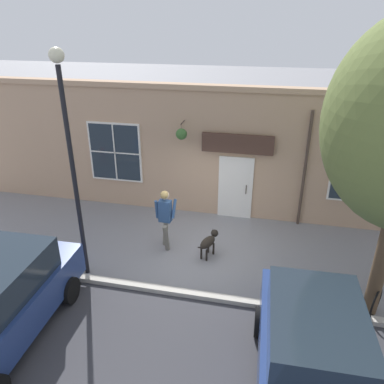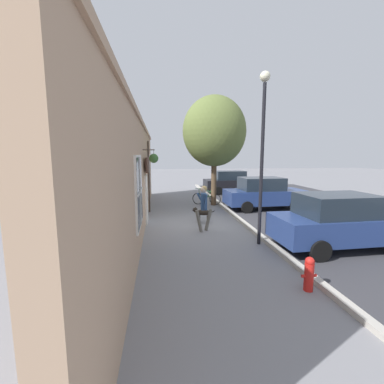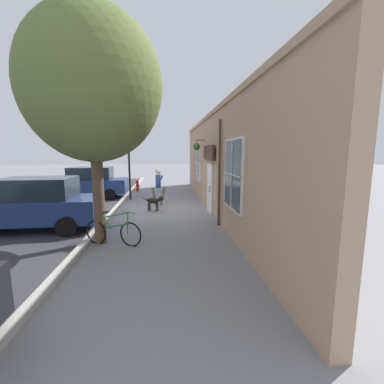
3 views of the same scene
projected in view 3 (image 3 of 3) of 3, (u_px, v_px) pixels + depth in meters
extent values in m
plane|color=gray|center=(160.00, 209.00, 11.73)|extent=(90.00, 90.00, 0.00)
cube|color=#B2ADA3|center=(116.00, 209.00, 11.52)|extent=(0.20, 28.00, 0.12)
cube|color=tan|center=(211.00, 164.00, 11.65)|extent=(0.30, 18.00, 4.07)
cube|color=tan|center=(212.00, 116.00, 11.33)|extent=(0.42, 18.00, 0.16)
cube|color=white|center=(210.00, 188.00, 11.05)|extent=(0.10, 1.10, 2.10)
cube|color=#232D38|center=(210.00, 189.00, 11.05)|extent=(0.03, 0.90, 1.90)
cylinder|color=#47382D|center=(210.00, 189.00, 10.69)|extent=(0.03, 0.03, 0.30)
cube|color=#4C3328|center=(208.00, 153.00, 10.81)|extent=(0.08, 2.20, 0.60)
cylinder|color=#47382D|center=(219.00, 174.00, 8.89)|extent=(0.09, 0.09, 3.67)
cylinder|color=#47382D|center=(200.00, 140.00, 12.35)|extent=(0.44, 0.04, 0.04)
cylinder|color=#47382D|center=(197.00, 144.00, 12.36)|extent=(0.01, 0.01, 0.34)
cone|color=#2D2823|center=(197.00, 149.00, 12.39)|extent=(0.32, 0.32, 0.18)
sphere|color=#3D6B33|center=(197.00, 147.00, 12.38)|extent=(0.34, 0.34, 0.34)
cube|color=white|center=(199.00, 163.00, 14.90)|extent=(0.08, 1.82, 2.02)
cube|color=#232D38|center=(198.00, 163.00, 14.90)|extent=(0.03, 1.70, 1.90)
cube|color=white|center=(198.00, 163.00, 14.90)|extent=(0.04, 0.04, 1.90)
cube|color=white|center=(198.00, 163.00, 14.90)|extent=(0.04, 1.70, 0.04)
cube|color=white|center=(233.00, 174.00, 7.25)|extent=(0.08, 1.82, 2.02)
cube|color=#232D38|center=(232.00, 174.00, 7.25)|extent=(0.03, 1.70, 1.90)
cube|color=white|center=(232.00, 175.00, 7.25)|extent=(0.04, 0.04, 1.90)
cube|color=white|center=(232.00, 175.00, 7.25)|extent=(0.04, 1.70, 0.04)
cylinder|color=#6B665B|center=(163.00, 196.00, 12.67)|extent=(0.31, 0.15, 0.87)
cylinder|color=#6B665B|center=(154.00, 197.00, 12.49)|extent=(0.31, 0.15, 0.87)
cube|color=#2D4C7A|center=(158.00, 181.00, 12.47)|extent=(0.24, 0.35, 0.63)
sphere|color=beige|center=(158.00, 171.00, 12.39)|extent=(0.24, 0.24, 0.24)
sphere|color=tan|center=(158.00, 171.00, 12.39)|extent=(0.23, 0.23, 0.23)
cylinder|color=#2D4C7A|center=(158.00, 180.00, 12.69)|extent=(0.17, 0.09, 0.57)
cylinder|color=#2D4C7A|center=(160.00, 181.00, 12.23)|extent=(0.33, 0.11, 0.52)
ellipsoid|color=black|center=(153.00, 200.00, 11.33)|extent=(0.68, 0.48, 0.25)
cylinder|color=black|center=(158.00, 207.00, 11.40)|extent=(0.06, 0.06, 0.35)
cylinder|color=black|center=(156.00, 207.00, 11.24)|extent=(0.06, 0.06, 0.35)
cylinder|color=black|center=(150.00, 206.00, 11.50)|extent=(0.06, 0.06, 0.35)
cylinder|color=black|center=(148.00, 207.00, 11.34)|extent=(0.06, 0.06, 0.35)
sphere|color=black|center=(161.00, 199.00, 11.22)|extent=(0.21, 0.21, 0.21)
cone|color=black|center=(163.00, 199.00, 11.19)|extent=(0.13, 0.12, 0.09)
cone|color=black|center=(161.00, 196.00, 11.25)|extent=(0.06, 0.06, 0.07)
cone|color=black|center=(160.00, 197.00, 11.16)|extent=(0.06, 0.06, 0.07)
cylinder|color=black|center=(145.00, 199.00, 11.42)|extent=(0.21, 0.11, 0.14)
cylinder|color=brown|center=(98.00, 190.00, 7.15)|extent=(0.31, 0.31, 3.03)
ellipsoid|color=olive|center=(92.00, 85.00, 6.72)|extent=(3.66, 3.29, 4.02)
sphere|color=olive|center=(101.00, 110.00, 6.73)|extent=(2.37, 2.37, 2.37)
torus|color=black|center=(131.00, 234.00, 7.07)|extent=(0.64, 0.38, 0.70)
torus|color=black|center=(96.00, 232.00, 7.25)|extent=(0.64, 0.38, 0.70)
cylinder|color=#33723F|center=(113.00, 226.00, 7.13)|extent=(0.95, 0.31, 0.25)
cylinder|color=#33723F|center=(106.00, 221.00, 7.14)|extent=(0.26, 0.11, 0.46)
cylinder|color=#33723F|center=(114.00, 215.00, 7.07)|extent=(0.80, 0.26, 0.22)
cylinder|color=#33723F|center=(127.00, 223.00, 7.03)|extent=(0.08, 0.05, 0.58)
cylinder|color=#33723F|center=(128.00, 212.00, 6.98)|extent=(0.42, 0.25, 0.03)
ellipsoid|color=black|center=(106.00, 212.00, 7.10)|extent=(0.27, 0.16, 0.11)
cube|color=navy|center=(88.00, 186.00, 14.46)|extent=(4.35, 1.88, 0.76)
cube|color=#1E2833|center=(91.00, 173.00, 14.38)|extent=(2.28, 1.61, 0.68)
cylinder|color=black|center=(57.00, 196.00, 13.49)|extent=(0.62, 0.20, 0.62)
cylinder|color=black|center=(69.00, 191.00, 15.21)|extent=(0.62, 0.20, 0.62)
cylinder|color=black|center=(109.00, 195.00, 13.83)|extent=(0.62, 0.20, 0.62)
cylinder|color=black|center=(115.00, 190.00, 15.55)|extent=(0.62, 0.20, 0.62)
cube|color=navy|center=(32.00, 210.00, 8.49)|extent=(4.35, 1.88, 0.76)
cube|color=#1E2833|center=(37.00, 188.00, 8.41)|extent=(2.28, 1.61, 0.68)
cylinder|color=black|center=(6.00, 216.00, 9.24)|extent=(0.62, 0.20, 0.62)
cylinder|color=black|center=(66.00, 227.00, 7.86)|extent=(0.62, 0.20, 0.62)
cylinder|color=black|center=(83.00, 213.00, 9.58)|extent=(0.62, 0.20, 0.62)
cylinder|color=black|center=(129.00, 152.00, 13.74)|extent=(0.11, 0.11, 5.17)
sphere|color=beige|center=(127.00, 98.00, 13.31)|extent=(0.32, 0.32, 0.32)
cylinder|color=red|center=(137.00, 187.00, 17.05)|extent=(0.20, 0.20, 0.62)
sphere|color=red|center=(137.00, 181.00, 16.99)|extent=(0.20, 0.20, 0.20)
cylinder|color=red|center=(136.00, 186.00, 17.03)|extent=(0.10, 0.07, 0.07)
cylinder|color=red|center=(139.00, 186.00, 17.06)|extent=(0.10, 0.07, 0.07)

